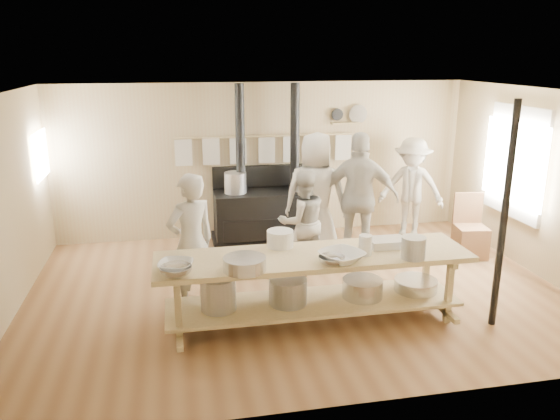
{
  "coord_description": "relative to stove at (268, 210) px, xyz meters",
  "views": [
    {
      "loc": [
        -1.5,
        -6.54,
        3.06
      ],
      "look_at": [
        -0.18,
        0.2,
        1.07
      ],
      "focal_mm": 35.0,
      "sensor_mm": 36.0,
      "label": 1
    }
  ],
  "objects": [
    {
      "name": "cook_center",
      "position": [
        0.58,
        -0.9,
        0.45
      ],
      "size": [
        1.08,
        0.86,
        1.94
      ],
      "primitive_type": "imported",
      "rotation": [
        0.0,
        0.0,
        2.86
      ],
      "color": "#B0A99C",
      "rests_on": "ground"
    },
    {
      "name": "bucket_galv",
      "position": [
        1.06,
        -3.35,
        0.45
      ],
      "size": [
        0.31,
        0.31,
        0.25
      ],
      "primitive_type": "cylinder",
      "rotation": [
        0.0,
        0.0,
        -0.16
      ],
      "color": "gray",
      "rests_on": "prep_table"
    },
    {
      "name": "stove",
      "position": [
        0.0,
        0.0,
        0.0
      ],
      "size": [
        1.9,
        0.75,
        2.6
      ],
      "color": "black",
      "rests_on": "ground"
    },
    {
      "name": "cook_left",
      "position": [
        0.25,
        -1.45,
        0.23
      ],
      "size": [
        0.79,
        0.65,
        1.49
      ],
      "primitive_type": "imported",
      "rotation": [
        0.0,
        0.0,
        3.27
      ],
      "color": "#B0A99C",
      "rests_on": "ground"
    },
    {
      "name": "chair",
      "position": [
        2.94,
        -1.36,
        -0.23
      ],
      "size": [
        0.52,
        0.52,
        0.97
      ],
      "rotation": [
        0.0,
        0.0,
        -0.15
      ],
      "color": "brown",
      "rests_on": "ground"
    },
    {
      "name": "window_right",
      "position": [
        3.48,
        -1.52,
        0.98
      ],
      "size": [
        0.09,
        1.5,
        1.65
      ],
      "color": "beige",
      "rests_on": "ground"
    },
    {
      "name": "towel_rail",
      "position": [
        0.01,
        0.28,
        1.04
      ],
      "size": [
        3.0,
        0.04,
        0.47
      ],
      "color": "tan",
      "rests_on": "ground"
    },
    {
      "name": "ground",
      "position": [
        0.01,
        -2.12,
        -0.52
      ],
      "size": [
        7.0,
        7.0,
        0.0
      ],
      "primitive_type": "plane",
      "color": "brown",
      "rests_on": "ground"
    },
    {
      "name": "cook_by_window",
      "position": [
        2.45,
        -0.22,
        0.33
      ],
      "size": [
        1.26,
        1.12,
        1.7
      ],
      "primitive_type": "imported",
      "rotation": [
        0.0,
        0.0,
        -0.57
      ],
      "color": "#B0A99C",
      "rests_on": "ground"
    },
    {
      "name": "support_post",
      "position": [
        2.06,
        -3.47,
        0.78
      ],
      "size": [
        0.08,
        0.08,
        2.6
      ],
      "primitive_type": "cylinder",
      "color": "black",
      "rests_on": "ground"
    },
    {
      "name": "cook_far_left",
      "position": [
        -1.35,
        -2.37,
        0.34
      ],
      "size": [
        0.74,
        0.64,
        1.71
      ],
      "primitive_type": "imported",
      "rotation": [
        0.0,
        0.0,
        3.6
      ],
      "color": "#B0A99C",
      "rests_on": "ground"
    },
    {
      "name": "prep_table",
      "position": [
        -0.0,
        -3.02,
        -0.0
      ],
      "size": [
        3.6,
        0.9,
        0.85
      ],
      "color": "tan",
      "rests_on": "ground"
    },
    {
      "name": "pitcher",
      "position": [
        0.57,
        -3.15,
        0.45
      ],
      "size": [
        0.15,
        0.15,
        0.23
      ],
      "primitive_type": "cylinder",
      "rotation": [
        0.0,
        0.0,
        0.03
      ],
      "color": "silver",
      "rests_on": "prep_table"
    },
    {
      "name": "bowl_white_a",
      "position": [
        -1.54,
        -3.18,
        0.37
      ],
      "size": [
        0.45,
        0.45,
        0.09
      ],
      "primitive_type": "imported",
      "rotation": [
        0.0,
        0.0,
        -0.28
      ],
      "color": "silver",
      "rests_on": "prep_table"
    },
    {
      "name": "left_opening",
      "position": [
        -3.44,
        -0.12,
        1.08
      ],
      "size": [
        0.0,
        0.9,
        0.9
      ],
      "color": "white",
      "rests_on": "ground"
    },
    {
      "name": "bowl_steel_b",
      "position": [
        0.12,
        -3.35,
        0.37
      ],
      "size": [
        0.32,
        0.32,
        0.09
      ],
      "primitive_type": "imported",
      "rotation": [
        0.0,
        0.0,
        3.24
      ],
      "color": "silver",
      "rests_on": "prep_table"
    },
    {
      "name": "mixing_bowl_large",
      "position": [
        -0.83,
        -3.34,
        0.4
      ],
      "size": [
        0.5,
        0.5,
        0.14
      ],
      "primitive_type": "cylinder",
      "rotation": [
        0.0,
        0.0,
        0.1
      ],
      "color": "silver",
      "rests_on": "prep_table"
    },
    {
      "name": "room_shell",
      "position": [
        0.01,
        -2.12,
        1.1
      ],
      "size": [
        7.0,
        7.0,
        7.0
      ],
      "color": "tan",
      "rests_on": "ground"
    },
    {
      "name": "back_wall_shelf",
      "position": [
        1.47,
        0.32,
        1.48
      ],
      "size": [
        0.63,
        0.14,
        0.32
      ],
      "color": "tan",
      "rests_on": "ground"
    },
    {
      "name": "bowl_white_b",
      "position": [
        0.25,
        -3.29,
        0.39
      ],
      "size": [
        0.62,
        0.62,
        0.11
      ],
      "primitive_type": "imported",
      "rotation": [
        0.0,
        0.0,
        2.03
      ],
      "color": "silver",
      "rests_on": "prep_table"
    },
    {
      "name": "cook_right",
      "position": [
        1.18,
        -1.19,
        0.46
      ],
      "size": [
        1.24,
        0.84,
        1.96
      ],
      "primitive_type": "imported",
      "rotation": [
        0.0,
        0.0,
        2.8
      ],
      "color": "#B0A99C",
      "rests_on": "ground"
    },
    {
      "name": "deep_bowl_enamel",
      "position": [
        -0.32,
        -2.69,
        0.43
      ],
      "size": [
        0.4,
        0.4,
        0.2
      ],
      "primitive_type": "cylinder",
      "rotation": [
        0.0,
        0.0,
        0.32
      ],
      "color": "silver",
      "rests_on": "prep_table"
    },
    {
      "name": "bowl_steel_a",
      "position": [
        -1.54,
        -3.35,
        0.38
      ],
      "size": [
        0.47,
        0.47,
        0.1
      ],
      "primitive_type": "imported",
      "rotation": [
        0.0,
        0.0,
        0.89
      ],
      "color": "silver",
      "rests_on": "prep_table"
    },
    {
      "name": "roasting_pan",
      "position": [
        0.92,
        -2.93,
        0.38
      ],
      "size": [
        0.44,
        0.3,
        0.1
      ],
      "primitive_type": "cube",
      "rotation": [
        0.0,
        0.0,
        -0.02
      ],
      "color": "#B2B2B7",
      "rests_on": "prep_table"
    }
  ]
}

